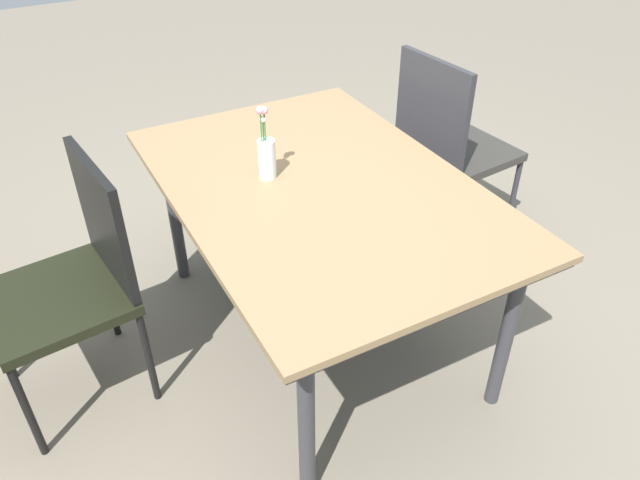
{
  "coord_description": "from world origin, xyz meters",
  "views": [
    {
      "loc": [
        -1.79,
        0.92,
        1.93
      ],
      "look_at": [
        -0.05,
        -0.02,
        0.49
      ],
      "focal_mm": 34.59,
      "sensor_mm": 36.0,
      "label": 1
    }
  ],
  "objects_px": {
    "chair_near_right": "(448,141)",
    "chair_far_side": "(75,275)",
    "flower_vase": "(266,155)",
    "dining_table": "(320,198)"
  },
  "relations": [
    {
      "from": "dining_table",
      "to": "chair_far_side",
      "type": "relative_size",
      "value": 1.64
    },
    {
      "from": "dining_table",
      "to": "chair_far_side",
      "type": "xyz_separation_m",
      "value": [
        0.18,
        0.9,
        -0.15
      ]
    },
    {
      "from": "chair_near_right",
      "to": "chair_far_side",
      "type": "xyz_separation_m",
      "value": [
        -0.17,
        1.79,
        -0.02
      ]
    },
    {
      "from": "flower_vase",
      "to": "dining_table",
      "type": "bearing_deg",
      "value": -134.76
    },
    {
      "from": "flower_vase",
      "to": "chair_far_side",
      "type": "bearing_deg",
      "value": 87.74
    },
    {
      "from": "chair_near_right",
      "to": "flower_vase",
      "type": "bearing_deg",
      "value": -84.89
    },
    {
      "from": "chair_near_right",
      "to": "chair_far_side",
      "type": "relative_size",
      "value": 1.04
    },
    {
      "from": "chair_near_right",
      "to": "dining_table",
      "type": "bearing_deg",
      "value": -74.65
    },
    {
      "from": "chair_near_right",
      "to": "chair_far_side",
      "type": "height_order",
      "value": "chair_near_right"
    },
    {
      "from": "chair_near_right",
      "to": "chair_far_side",
      "type": "bearing_deg",
      "value": -90.26
    }
  ]
}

